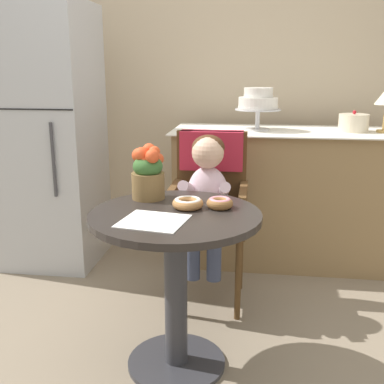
% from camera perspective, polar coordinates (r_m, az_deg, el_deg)
% --- Properties ---
extents(ground_plane, '(8.00, 8.00, 0.00)m').
position_cam_1_polar(ground_plane, '(2.27, -1.88, -20.15)').
color(ground_plane, gray).
extents(back_wall, '(4.80, 0.10, 2.70)m').
position_cam_1_polar(back_wall, '(3.69, 2.94, 15.69)').
color(back_wall, '#C1AD8E').
rests_on(back_wall, ground).
extents(cafe_table, '(0.72, 0.72, 0.72)m').
position_cam_1_polar(cafe_table, '(2.02, -2.01, -8.25)').
color(cafe_table, '#282321').
rests_on(cafe_table, ground).
extents(wicker_chair, '(0.42, 0.45, 0.95)m').
position_cam_1_polar(wicker_chair, '(2.63, 2.18, 0.38)').
color(wicker_chair, brown).
rests_on(wicker_chair, ground).
extents(seated_child, '(0.27, 0.32, 0.73)m').
position_cam_1_polar(seated_child, '(2.47, 1.83, 0.34)').
color(seated_child, silver).
rests_on(seated_child, ground).
extents(paper_napkin, '(0.28, 0.27, 0.00)m').
position_cam_1_polar(paper_napkin, '(1.84, -4.74, -3.55)').
color(paper_napkin, white).
rests_on(paper_napkin, cafe_table).
extents(donut_front, '(0.13, 0.13, 0.04)m').
position_cam_1_polar(donut_front, '(2.00, -0.52, -1.31)').
color(donut_front, '#AD7542').
rests_on(donut_front, cafe_table).
extents(donut_mid, '(0.11, 0.11, 0.04)m').
position_cam_1_polar(donut_mid, '(2.00, 3.40, -1.29)').
color(donut_mid, '#936033').
rests_on(donut_mid, cafe_table).
extents(flower_vase, '(0.15, 0.15, 0.25)m').
position_cam_1_polar(flower_vase, '(2.13, -5.38, 2.39)').
color(flower_vase, brown).
rests_on(flower_vase, cafe_table).
extents(display_counter, '(1.56, 0.62, 0.90)m').
position_cam_1_polar(display_counter, '(3.25, 11.59, -0.49)').
color(display_counter, '#93754C').
rests_on(display_counter, ground).
extents(tiered_cake_stand, '(0.30, 0.30, 0.27)m').
position_cam_1_polar(tiered_cake_stand, '(3.13, 8.05, 10.77)').
color(tiered_cake_stand, silver).
rests_on(tiered_cake_stand, display_counter).
extents(round_layer_cake, '(0.19, 0.19, 0.14)m').
position_cam_1_polar(round_layer_cake, '(3.21, 19.06, 7.96)').
color(round_layer_cake, beige).
rests_on(round_layer_cake, display_counter).
extents(refrigerator, '(0.64, 0.63, 1.70)m').
position_cam_1_polar(refrigerator, '(3.26, -17.23, 6.33)').
color(refrigerator, '#B7BABF').
rests_on(refrigerator, ground).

